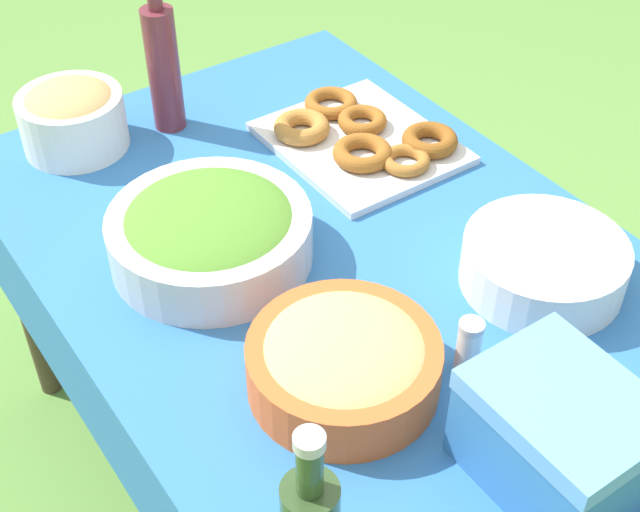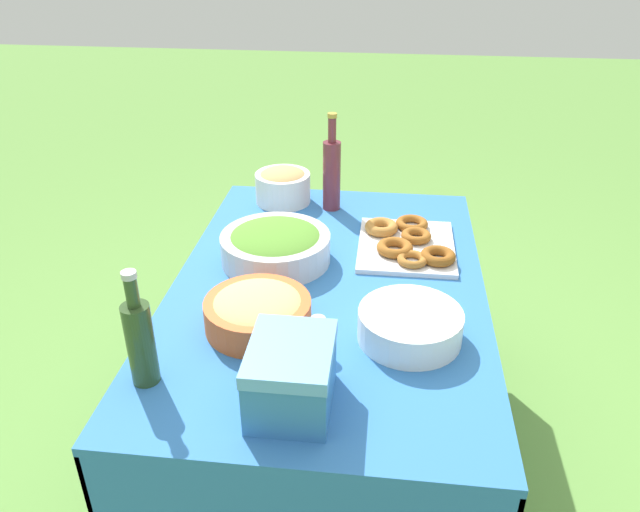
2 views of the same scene
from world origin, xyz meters
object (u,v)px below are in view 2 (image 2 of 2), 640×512
at_px(bread_bowl, 283,184).
at_px(plate_stack, 410,325).
at_px(pasta_bowl, 258,311).
at_px(wine_bottle, 332,172).
at_px(cooler_box, 291,376).
at_px(olive_oil_bottle, 140,340).
at_px(donut_platter, 407,243).
at_px(salad_bowl, 276,245).

bearing_deg(bread_bowl, plate_stack, -150.12).
distance_m(pasta_bowl, wine_bottle, 0.80).
bearing_deg(wine_bottle, plate_stack, -160.14).
distance_m(pasta_bowl, bread_bowl, 0.83).
xyz_separation_m(plate_stack, cooler_box, (-0.28, 0.27, 0.04)).
relative_size(olive_oil_bottle, wine_bottle, 0.83).
bearing_deg(donut_platter, plate_stack, -179.47).
relative_size(pasta_bowl, olive_oil_bottle, 0.95).
relative_size(donut_platter, olive_oil_bottle, 1.29).
bearing_deg(bread_bowl, wine_bottle, -101.54).
distance_m(donut_platter, wine_bottle, 0.42).
xyz_separation_m(donut_platter, cooler_box, (-0.78, 0.26, 0.06)).
relative_size(olive_oil_bottle, cooler_box, 1.31).
distance_m(salad_bowl, bread_bowl, 0.46).
xyz_separation_m(plate_stack, olive_oil_bottle, (-0.24, 0.63, 0.08)).
bearing_deg(salad_bowl, wine_bottle, -18.05).
height_order(bread_bowl, cooler_box, cooler_box).
xyz_separation_m(pasta_bowl, bread_bowl, (0.82, 0.07, 0.02)).
bearing_deg(cooler_box, pasta_bowl, 25.46).
distance_m(donut_platter, cooler_box, 0.83).
relative_size(pasta_bowl, donut_platter, 0.73).
height_order(wine_bottle, bread_bowl, wine_bottle).
height_order(salad_bowl, bread_bowl, bread_bowl).
distance_m(pasta_bowl, olive_oil_bottle, 0.34).
xyz_separation_m(wine_bottle, cooler_box, (-1.07, -0.02, -0.06)).
bearing_deg(plate_stack, cooler_box, 136.36).
height_order(olive_oil_bottle, wine_bottle, wine_bottle).
distance_m(plate_stack, cooler_box, 0.39).
height_order(plate_stack, cooler_box, cooler_box).
height_order(plate_stack, wine_bottle, wine_bottle).
distance_m(plate_stack, olive_oil_bottle, 0.68).
bearing_deg(wine_bottle, salad_bowl, 161.95).
bearing_deg(donut_platter, salad_bowl, 107.39).
distance_m(pasta_bowl, plate_stack, 0.41).
bearing_deg(donut_platter, wine_bottle, 44.15).
distance_m(wine_bottle, bread_bowl, 0.21).
bearing_deg(bread_bowl, cooler_box, -169.40).
bearing_deg(wine_bottle, olive_oil_bottle, 161.55).
bearing_deg(bread_bowl, olive_oil_bottle, 171.87).
relative_size(olive_oil_bottle, bread_bowl, 1.44).
bearing_deg(salad_bowl, olive_oil_bottle, 161.27).
bearing_deg(donut_platter, pasta_bowl, 141.08).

